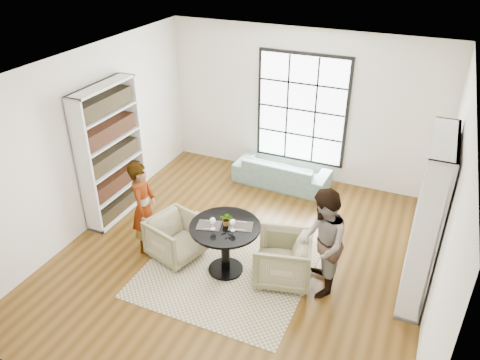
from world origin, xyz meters
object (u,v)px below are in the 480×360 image
at_px(pedestal_table, 225,239).
at_px(person_left, 144,207).
at_px(armchair_right, 283,259).
at_px(person_right, 322,243).
at_px(wine_glass_right, 233,223).
at_px(flower_centerpiece, 227,219).
at_px(wine_glass_left, 213,221).
at_px(armchair_left, 176,238).
at_px(sofa, 282,172).

bearing_deg(pedestal_table, person_left, 178.96).
distance_m(pedestal_table, armchair_right, 0.89).
height_order(person_right, wine_glass_right, person_right).
distance_m(person_left, person_right, 2.81).
bearing_deg(person_left, flower_centerpiece, -105.93).
bearing_deg(wine_glass_left, person_right, 11.51).
xyz_separation_m(armchair_right, flower_centerpiece, (-0.83, -0.13, 0.56)).
bearing_deg(person_left, wine_glass_left, -113.62).
bearing_deg(wine_glass_right, armchair_left, 175.31).
height_order(sofa, armchair_left, armchair_left).
height_order(sofa, wine_glass_left, wine_glass_left).
bearing_deg(armchair_left, pedestal_table, -75.19).
distance_m(pedestal_table, armchair_left, 0.90).
relative_size(pedestal_table, wine_glass_left, 5.38).
xyz_separation_m(armchair_left, wine_glass_right, (1.01, -0.08, 0.62)).
bearing_deg(armchair_left, person_right, -69.91).
relative_size(pedestal_table, flower_centerpiece, 5.03).
xyz_separation_m(armchair_left, wine_glass_left, (0.74, -0.17, 0.62)).
bearing_deg(person_left, sofa, -41.31).
relative_size(wine_glass_left, flower_centerpiece, 0.94).
bearing_deg(armchair_left, armchair_right, -68.76).
bearing_deg(flower_centerpiece, sofa, 92.24).
bearing_deg(armchair_left, wine_glass_right, -78.17).
height_order(armchair_left, person_right, person_right).
bearing_deg(pedestal_table, wine_glass_left, -131.03).
bearing_deg(pedestal_table, person_right, 6.83).
distance_m(pedestal_table, person_left, 1.43).
xyz_separation_m(armchair_left, flower_centerpiece, (0.88, 0.01, 0.58)).
distance_m(person_right, wine_glass_right, 1.27).
xyz_separation_m(pedestal_table, person_left, (-1.41, 0.03, 0.17)).
relative_size(person_right, wine_glass_left, 8.46).
distance_m(wine_glass_left, wine_glass_right, 0.29).
bearing_deg(person_right, person_left, -105.68).
bearing_deg(person_right, flower_centerpiece, -103.00).
relative_size(pedestal_table, person_left, 0.67).
distance_m(wine_glass_right, flower_centerpiece, 0.16).
bearing_deg(wine_glass_right, person_right, 10.22).
bearing_deg(person_left, pedestal_table, -107.26).
relative_size(wine_glass_left, wine_glass_right, 1.02).
bearing_deg(person_right, armchair_left, -104.98).
height_order(armchair_right, wine_glass_left, wine_glass_left).
bearing_deg(flower_centerpiece, armchair_right, 9.21).
relative_size(armchair_right, person_left, 0.53).
xyz_separation_m(pedestal_table, person_right, (1.39, 0.17, 0.22)).
bearing_deg(person_right, pedestal_table, -101.73).
bearing_deg(armchair_right, wine_glass_right, -85.38).
xyz_separation_m(armchair_left, person_right, (2.26, 0.14, 0.47)).
relative_size(pedestal_table, wine_glass_right, 5.51).
distance_m(person_left, flower_centerpiece, 1.44).
relative_size(person_left, flower_centerpiece, 7.48).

